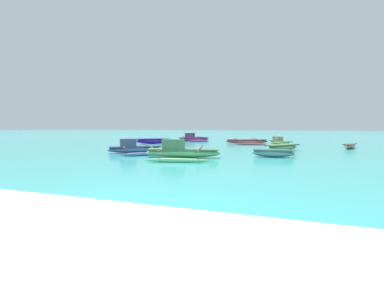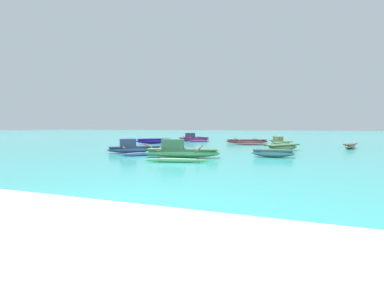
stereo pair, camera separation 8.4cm
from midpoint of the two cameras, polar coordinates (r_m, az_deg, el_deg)
ground_plane at (r=4.70m, az=-20.82°, el=-16.79°), size 240.00×240.00×0.00m
moored_boat_0 at (r=14.55m, az=17.60°, el=-1.90°), size 2.23×0.54×0.41m
moored_boat_1 at (r=16.66m, az=-12.69°, el=-0.87°), size 4.18×4.54×0.90m
moored_boat_2 at (r=25.72m, az=19.03°, el=0.54°), size 2.30×2.75×0.72m
moored_boat_3 at (r=25.48m, az=-8.48°, el=0.72°), size 3.19×2.68×0.49m
moored_boat_4 at (r=29.14m, az=0.39°, el=1.22°), size 4.16×4.34×0.95m
moored_boat_5 at (r=13.75m, az=-2.33°, el=-1.66°), size 4.15×4.64×0.98m
moored_boat_6 at (r=22.82m, az=31.81°, el=-0.33°), size 1.49×2.38×0.38m
moored_boat_7 at (r=18.49m, az=19.53°, el=-0.70°), size 2.50×2.91×0.44m
moored_boat_8 at (r=25.87m, az=12.18°, el=0.58°), size 4.17×5.19×0.46m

